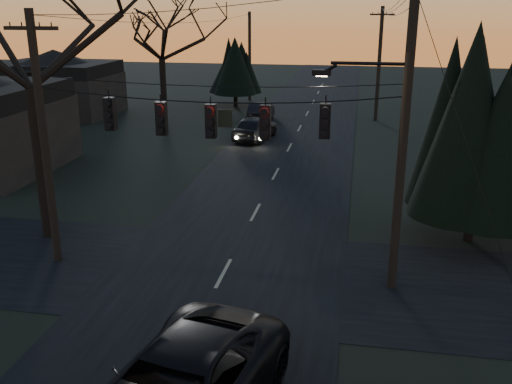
% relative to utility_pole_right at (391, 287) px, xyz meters
% --- Properties ---
extents(main_road, '(8.00, 120.00, 0.02)m').
position_rel_utility_pole_right_xyz_m(main_road, '(-5.50, 10.00, 0.01)').
color(main_road, black).
rests_on(main_road, ground).
extents(cross_road, '(60.00, 7.00, 0.02)m').
position_rel_utility_pole_right_xyz_m(cross_road, '(-5.50, 0.00, 0.01)').
color(cross_road, black).
rests_on(cross_road, ground).
extents(utility_pole_right, '(5.00, 0.30, 10.00)m').
position_rel_utility_pole_right_xyz_m(utility_pole_right, '(0.00, 0.00, 0.00)').
color(utility_pole_right, black).
rests_on(utility_pole_right, ground).
extents(utility_pole_left, '(1.80, 0.30, 8.50)m').
position_rel_utility_pole_right_xyz_m(utility_pole_left, '(-11.50, 0.00, 0.00)').
color(utility_pole_left, black).
rests_on(utility_pole_left, ground).
extents(utility_pole_far_r, '(1.80, 0.30, 8.50)m').
position_rel_utility_pole_right_xyz_m(utility_pole_far_r, '(0.00, 28.00, 0.00)').
color(utility_pole_far_r, black).
rests_on(utility_pole_far_r, ground).
extents(utility_pole_far_l, '(0.30, 0.30, 8.00)m').
position_rel_utility_pole_right_xyz_m(utility_pole_far_l, '(-11.50, 36.00, 0.00)').
color(utility_pole_far_l, black).
rests_on(utility_pole_far_l, ground).
extents(span_signal_assembly, '(11.50, 0.44, 1.59)m').
position_rel_utility_pole_right_xyz_m(span_signal_assembly, '(-5.74, 0.00, 5.24)').
color(span_signal_assembly, black).
rests_on(span_signal_assembly, ground).
extents(bare_tree_left, '(10.89, 10.89, 11.45)m').
position_rel_utility_pole_right_xyz_m(bare_tree_left, '(-12.98, 1.99, 8.01)').
color(bare_tree_left, black).
rests_on(bare_tree_left, ground).
extents(evergreen_right, '(4.35, 4.35, 7.52)m').
position_rel_utility_pole_right_xyz_m(evergreen_right, '(3.06, 4.47, 4.35)').
color(evergreen_right, black).
rests_on(evergreen_right, ground).
extents(bare_tree_dist, '(6.82, 6.82, 9.78)m').
position_rel_utility_pole_right_xyz_m(bare_tree_dist, '(-15.23, 22.52, 6.83)').
color(bare_tree_dist, black).
rests_on(bare_tree_dist, ground).
extents(evergreen_dist, '(3.77, 3.77, 5.60)m').
position_rel_utility_pole_right_xyz_m(evergreen_dist, '(-12.08, 32.39, 3.39)').
color(evergreen_dist, black).
rests_on(evergreen_dist, ground).
extents(house_left_far, '(9.00, 7.00, 5.20)m').
position_rel_utility_pole_right_xyz_m(house_left_far, '(-25.50, 26.00, 2.60)').
color(house_left_far, black).
rests_on(house_left_far, ground).
extents(sedan_oncoming_a, '(2.65, 4.98, 1.61)m').
position_rel_utility_pole_right_xyz_m(sedan_oncoming_a, '(-8.04, 19.81, 0.81)').
color(sedan_oncoming_a, black).
rests_on(sedan_oncoming_a, ground).
extents(sedan_oncoming_b, '(1.68, 4.55, 1.49)m').
position_rel_utility_pole_right_xyz_m(sedan_oncoming_b, '(-8.70, 26.01, 0.74)').
color(sedan_oncoming_b, black).
rests_on(sedan_oncoming_b, ground).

